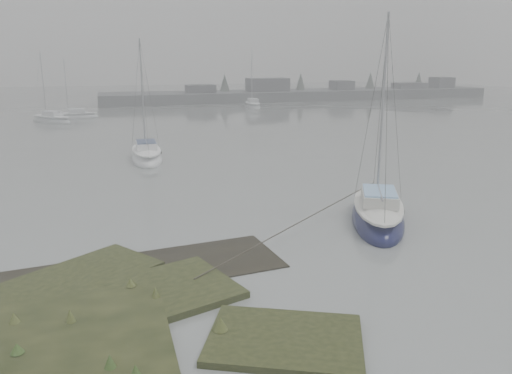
% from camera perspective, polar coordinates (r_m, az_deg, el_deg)
% --- Properties ---
extents(ground, '(160.00, 160.00, 0.00)m').
position_cam_1_polar(ground, '(40.68, -12.21, 5.34)').
color(ground, slate).
rests_on(ground, ground).
extents(far_shoreline, '(60.00, 8.00, 4.15)m').
position_cam_1_polar(far_shoreline, '(78.12, 5.98, 10.56)').
color(far_shoreline, '#4C4F51').
rests_on(far_shoreline, ground).
extents(sailboat_main, '(4.49, 6.38, 8.64)m').
position_cam_1_polar(sailboat_main, '(20.50, 13.72, -3.08)').
color(sailboat_main, '#0D0F36').
rests_on(sailboat_main, ground).
extents(sailboat_white, '(1.97, 5.74, 8.05)m').
position_cam_1_polar(sailboat_white, '(32.48, -12.39, 3.48)').
color(sailboat_white, white).
rests_on(sailboat_white, ground).
extents(sailboat_far_a, '(4.86, 4.98, 7.39)m').
position_cam_1_polar(sailboat_far_a, '(54.08, -22.33, 7.08)').
color(sailboat_far_a, '#A4A9AE').
rests_on(sailboat_far_a, ground).
extents(sailboat_far_b, '(2.49, 5.68, 7.76)m').
position_cam_1_polar(sailboat_far_b, '(64.63, -0.37, 9.25)').
color(sailboat_far_b, '#A3A6AC').
rests_on(sailboat_far_b, ground).
extents(sailboat_far_c, '(4.83, 1.85, 6.69)m').
position_cam_1_polar(sailboat_far_c, '(56.62, -19.97, 7.57)').
color(sailboat_far_c, '#A5A8AD').
rests_on(sailboat_far_c, ground).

